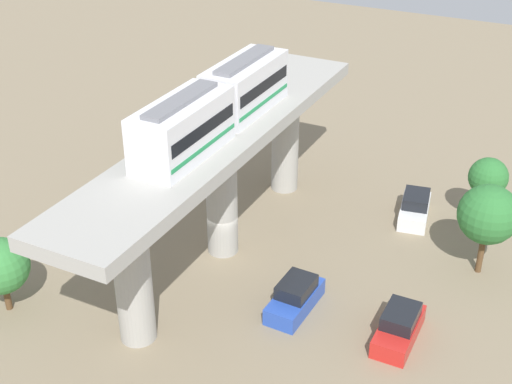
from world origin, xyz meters
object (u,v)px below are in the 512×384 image
object	(u,v)px
parked_car_red	(399,327)
parked_car_blue	(295,297)
tree_near_viaduct	(488,178)
train	(216,106)
parked_car_white	(415,208)
tree_mid_lot	(488,215)
tree_far_corner	(1,266)

from	to	relation	value
parked_car_red	parked_car_blue	bearing A→B (deg)	-178.91
tree_near_viaduct	train	bearing A→B (deg)	-141.62
parked_car_white	tree_mid_lot	xyz separation A→B (m)	(5.14, -4.32, 3.20)
tree_mid_lot	tree_far_corner	bearing A→B (deg)	-145.67
train	tree_near_viaduct	size ratio (longest dim) A/B	2.84
train	parked_car_blue	size ratio (longest dim) A/B	3.18
parked_car_blue	tree_far_corner	bearing A→B (deg)	-151.13
tree_far_corner	parked_car_blue	bearing A→B (deg)	26.98
parked_car_blue	parked_car_white	size ratio (longest dim) A/B	0.96
train	tree_far_corner	world-z (taller)	train
tree_mid_lot	parked_car_blue	bearing A→B (deg)	-135.65
parked_car_white	tree_far_corner	distance (m)	26.31
train	tree_mid_lot	distance (m)	16.72
tree_mid_lot	train	bearing A→B (deg)	-160.19
parked_car_red	tree_far_corner	world-z (taller)	tree_far_corner
tree_far_corner	parked_car_white	bearing A→B (deg)	48.59
train	parked_car_red	distance (m)	15.47
parked_car_white	parked_car_red	size ratio (longest dim) A/B	1.06
train	parked_car_red	bearing A→B (deg)	-12.42
tree_mid_lot	tree_far_corner	xyz separation A→B (m)	(-22.48, -15.35, -1.09)
tree_far_corner	tree_near_viaduct	bearing A→B (deg)	44.24
tree_near_viaduct	tree_mid_lot	xyz separation A→B (m)	(0.99, -5.57, 0.49)
parked_car_white	tree_near_viaduct	size ratio (longest dim) A/B	0.93
parked_car_white	train	bearing A→B (deg)	-145.01
parked_car_white	tree_far_corner	xyz separation A→B (m)	(-17.34, -19.67, 2.11)
train	tree_far_corner	bearing A→B (deg)	-127.68
train	tree_far_corner	distance (m)	14.50
parked_car_white	tree_near_viaduct	distance (m)	5.11
parked_car_blue	parked_car_white	distance (m)	12.88
parked_car_red	tree_mid_lot	bearing A→B (deg)	72.08
parked_car_blue	tree_far_corner	world-z (taller)	tree_far_corner
tree_near_viaduct	tree_far_corner	world-z (taller)	tree_near_viaduct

